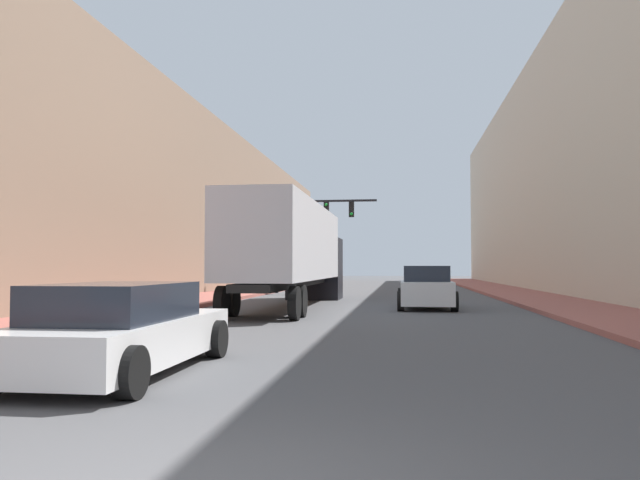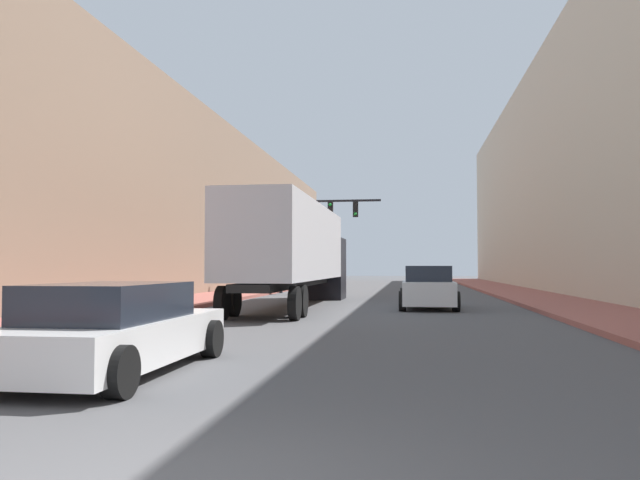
% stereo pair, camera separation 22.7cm
% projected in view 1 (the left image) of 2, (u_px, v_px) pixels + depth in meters
% --- Properties ---
extents(sidewalk_right, '(3.46, 80.00, 0.15)m').
position_uv_depth(sidewalk_right, '(521.00, 295.00, 32.62)').
color(sidewalk_right, '#9E564C').
rests_on(sidewalk_right, ground).
extents(sidewalk_left, '(3.46, 80.00, 0.15)m').
position_uv_depth(sidewalk_left, '(235.00, 293.00, 34.64)').
color(sidewalk_left, '#9E564C').
rests_on(sidewalk_left, ground).
extents(building_right, '(6.00, 80.00, 14.51)m').
position_uv_depth(building_right, '(613.00, 157.00, 32.30)').
color(building_right, beige).
rests_on(building_right, ground).
extents(building_left, '(6.00, 80.00, 10.51)m').
position_uv_depth(building_left, '(155.00, 202.00, 35.48)').
color(building_left, '#846B56').
rests_on(building_left, ground).
extents(semi_truck, '(2.47, 14.29, 3.81)m').
position_uv_depth(semi_truck, '(293.00, 250.00, 24.11)').
color(semi_truck, silver).
rests_on(semi_truck, ground).
extents(sedan_car, '(2.06, 4.73, 1.32)m').
position_uv_depth(sedan_car, '(122.00, 330.00, 9.15)').
color(sedan_car, silver).
rests_on(sedan_car, ground).
extents(suv_car, '(2.09, 4.56, 1.59)m').
position_uv_depth(suv_car, '(426.00, 288.00, 23.30)').
color(suv_car, silver).
rests_on(suv_car, ground).
extents(traffic_signal_gantry, '(5.99, 0.35, 5.70)m').
position_uv_depth(traffic_signal_gantry, '(305.00, 223.00, 36.59)').
color(traffic_signal_gantry, black).
rests_on(traffic_signal_gantry, ground).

